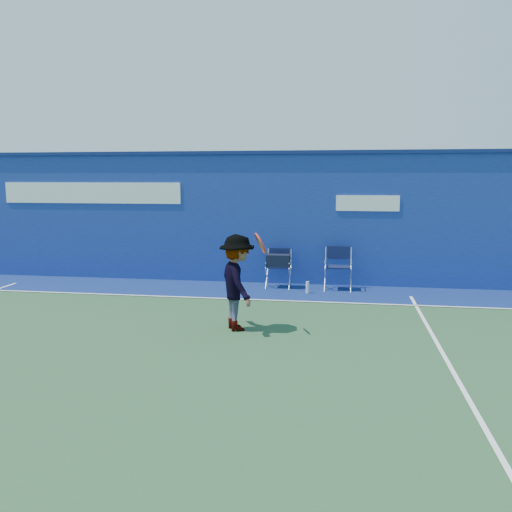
% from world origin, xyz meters
% --- Properties ---
extents(ground, '(80.00, 80.00, 0.00)m').
position_xyz_m(ground, '(0.00, 0.00, 0.00)').
color(ground, '#274A2B').
rests_on(ground, ground).
extents(stadium_wall, '(24.00, 0.50, 3.08)m').
position_xyz_m(stadium_wall, '(-0.00, 5.20, 1.55)').
color(stadium_wall, navy).
rests_on(stadium_wall, ground).
extents(out_of_bounds_strip, '(24.00, 1.80, 0.01)m').
position_xyz_m(out_of_bounds_strip, '(0.00, 4.10, 0.00)').
color(out_of_bounds_strip, navy).
rests_on(out_of_bounds_strip, ground).
extents(court_lines, '(24.00, 12.00, 0.01)m').
position_xyz_m(court_lines, '(0.00, 0.60, 0.01)').
color(court_lines, white).
rests_on(court_lines, out_of_bounds_strip).
extents(directors_chair_left, '(0.52, 0.47, 0.88)m').
position_xyz_m(directors_chair_left, '(1.65, 4.53, 0.37)').
color(directors_chair_left, silver).
rests_on(directors_chair_left, ground).
extents(directors_chair_right, '(0.57, 0.51, 0.95)m').
position_xyz_m(directors_chair_right, '(2.98, 4.52, 0.30)').
color(directors_chair_right, silver).
rests_on(directors_chair_right, ground).
extents(water_bottle, '(0.07, 0.07, 0.26)m').
position_xyz_m(water_bottle, '(2.34, 4.02, 0.13)').
color(water_bottle, silver).
rests_on(water_bottle, ground).
extents(tennis_player, '(1.04, 1.17, 1.62)m').
position_xyz_m(tennis_player, '(1.38, 1.07, 0.79)').
color(tennis_player, '#EA4738').
rests_on(tennis_player, ground).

